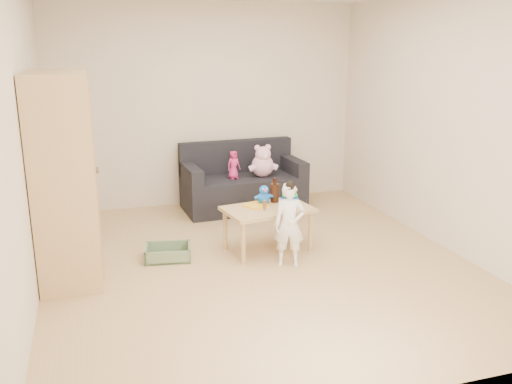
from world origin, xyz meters
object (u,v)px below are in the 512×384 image
object	(u,v)px
toddler	(289,226)
play_table	(268,229)
wardrobe	(65,178)
sofa	(243,192)

from	to	relation	value
toddler	play_table	bearing A→B (deg)	120.87
toddler	wardrobe	bearing A→B (deg)	-170.54
sofa	toddler	distance (m)	1.94
wardrobe	toddler	xyz separation A→B (m)	(2.00, -0.39, -0.53)
sofa	toddler	world-z (taller)	toddler
wardrobe	sofa	size ratio (longest dim) A/B	1.21
wardrobe	play_table	world-z (taller)	wardrobe
wardrobe	play_table	distance (m)	2.04
sofa	play_table	size ratio (longest dim) A/B	1.75
wardrobe	toddler	distance (m)	2.11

